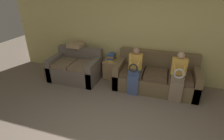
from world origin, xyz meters
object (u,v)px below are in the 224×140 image
couch_side (76,68)px  child_right_seated (178,75)px  throw_pillow (76,45)px  book_stack (112,57)px  couch_main (156,77)px  side_shelf (111,69)px  child_left_seated (135,70)px

couch_side → child_right_seated: 2.77m
throw_pillow → book_stack: bearing=3.6°
couch_side → child_right_seated: (2.74, -0.23, 0.31)m
couch_side → throw_pillow: throw_pillow is taller
couch_main → book_stack: couch_main is taller
side_shelf → throw_pillow: (-1.07, -0.06, 0.63)m
couch_main → child_right_seated: child_right_seated is taller
throw_pillow → couch_main: bearing=-3.9°
couch_side → side_shelf: (0.95, 0.38, -0.04)m
couch_main → throw_pillow: bearing=176.1°
book_stack → child_left_seated: bearing=-38.6°
child_left_seated → book_stack: (-0.78, 0.63, -0.00)m
couch_side → child_right_seated: bearing=-4.9°
book_stack → couch_side: bearing=-157.6°
couch_main → side_shelf: size_ratio=3.93×
child_right_seated → book_stack: (-1.78, 0.63, 0.00)m
child_left_seated → side_shelf: 1.06m
couch_main → side_shelf: (-1.29, 0.22, -0.04)m
child_right_seated → throw_pillow: bearing=168.9°
child_left_seated → throw_pillow: child_left_seated is taller
child_right_seated → couch_main: bearing=141.3°
couch_main → child_right_seated: (0.50, -0.40, 0.31)m
child_right_seated → book_stack: 1.89m
child_right_seated → throw_pillow: (-2.86, 0.56, 0.28)m
book_stack → child_right_seated: bearing=-19.4°
couch_side → side_shelf: size_ratio=2.58×
child_left_seated → book_stack: bearing=141.4°
child_right_seated → child_left_seated: bearing=179.9°
side_shelf → book_stack: (0.00, 0.01, 0.36)m
couch_main → child_left_seated: bearing=-141.5°
child_left_seated → throw_pillow: size_ratio=2.87×
couch_side → child_left_seated: child_left_seated is taller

